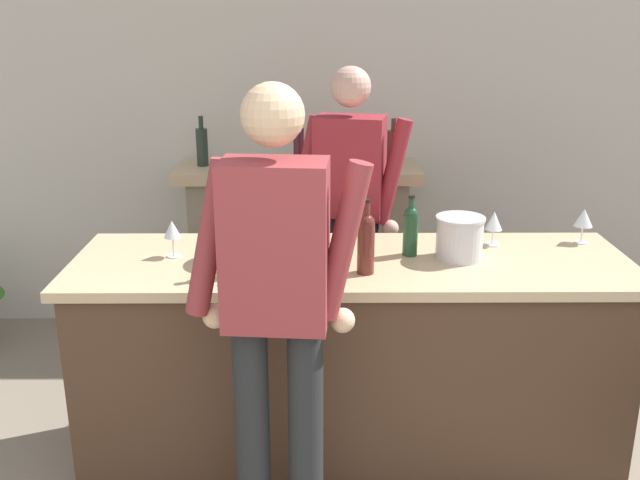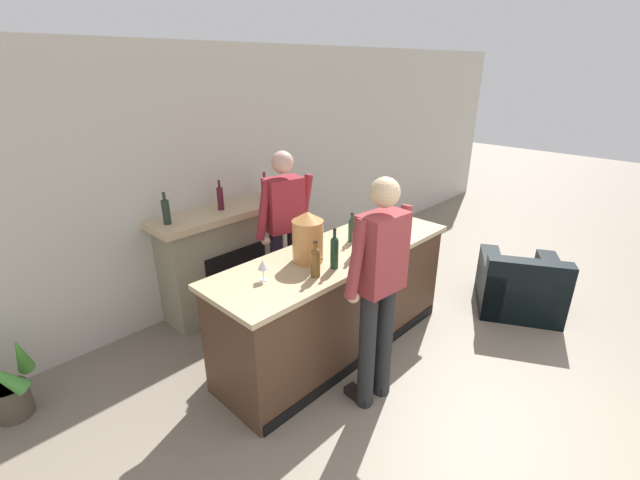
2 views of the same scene
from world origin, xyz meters
name	(u,v)px [view 2 (image 2 of 2)]	position (x,y,z in m)	size (l,w,h in m)	color
wall_back_panel	(223,179)	(0.00, 4.04, 1.38)	(12.00, 0.07, 2.75)	beige
bar_counter	(336,301)	(0.03, 2.38, 0.51)	(2.48, 0.78, 1.01)	#493121
fireplace_stone	(225,258)	(-0.24, 3.78, 0.58)	(1.51, 0.52, 1.45)	gray
armchair_black	(519,288)	(1.96, 1.40, 0.25)	(1.16, 1.14, 0.71)	black
potted_plant_corner	(8,383)	(-2.35, 3.57, 0.31)	(0.46, 0.45, 0.74)	#4F4538
person_customer	(379,286)	(-0.27, 1.70, 1.03)	(0.66, 0.33, 1.85)	#222426
person_bartender	(285,231)	(0.05, 3.10, 1.00)	(0.65, 0.36, 1.80)	black
copper_dispenser	(308,237)	(-0.29, 2.43, 1.23)	(0.26, 0.30, 0.43)	#C38347
ice_bucket_steel	(370,227)	(0.51, 2.39, 1.11)	(0.22, 0.22, 0.19)	silver
wine_bottle_port_short	(356,240)	(0.08, 2.21, 1.16)	(0.07, 0.07, 0.32)	#55231D
wine_bottle_cabernet_heavy	(315,261)	(-0.45, 2.18, 1.15)	(0.07, 0.07, 0.30)	brown
wine_bottle_merlot_tall	(334,251)	(-0.23, 2.18, 1.16)	(0.07, 0.07, 0.34)	#173C27
wine_bottle_burgundy_dark	(352,229)	(0.29, 2.44, 1.14)	(0.07, 0.07, 0.28)	#1C3F27
wine_glass_near_bucket	(263,265)	(-0.77, 2.42, 1.14)	(0.08, 0.08, 0.17)	silver
wine_glass_front_left	(390,205)	(1.13, 2.61, 1.13)	(0.09, 0.09, 0.17)	silver
wine_glass_by_dispenser	(367,216)	(0.70, 2.58, 1.13)	(0.08, 0.08, 0.16)	silver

